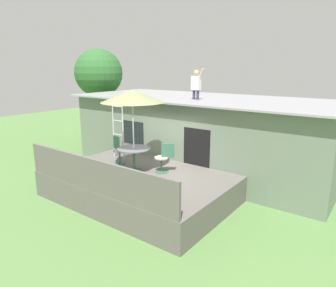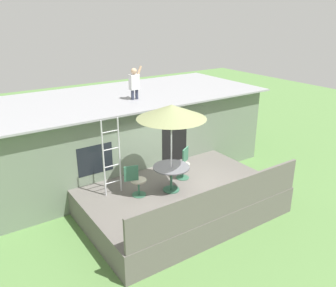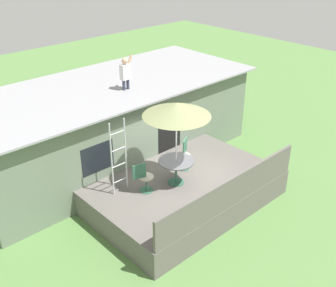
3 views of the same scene
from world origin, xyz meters
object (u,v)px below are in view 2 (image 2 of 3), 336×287
patio_chair_left (136,181)px  step_ladder (112,157)px  patio_umbrella (172,112)px  person_figure (134,81)px  patio_table (171,172)px  patio_chair_right (184,164)px

patio_chair_left → step_ladder: bearing=151.1°
patio_umbrella → person_figure: person_figure is taller
patio_chair_left → patio_table: bearing=0.0°
step_ladder → person_figure: (1.92, 2.08, 1.55)m
patio_table → patio_chair_left: patio_chair_left is taller
patio_umbrella → step_ladder: size_ratio=1.15×
step_ladder → patio_chair_left: size_ratio=2.39×
person_figure → patio_chair_right: person_figure is taller
patio_table → patio_chair_left: bearing=163.5°
patio_table → step_ladder: 1.73m
patio_umbrella → patio_chair_right: bearing=31.3°
step_ladder → person_figure: person_figure is taller
patio_chair_right → step_ladder: bearing=-38.5°
patio_table → patio_chair_right: patio_chair_right is taller
step_ladder → patio_chair_left: step_ladder is taller
patio_table → patio_chair_right: (0.80, 0.48, -0.13)m
patio_table → person_figure: size_ratio=0.94×
person_figure → patio_umbrella: bearing=-99.3°
person_figure → step_ladder: bearing=-132.7°
patio_table → step_ladder: bearing=152.1°
patio_table → patio_chair_left: (-0.98, 0.29, -0.13)m
patio_umbrella → person_figure: bearing=80.7°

